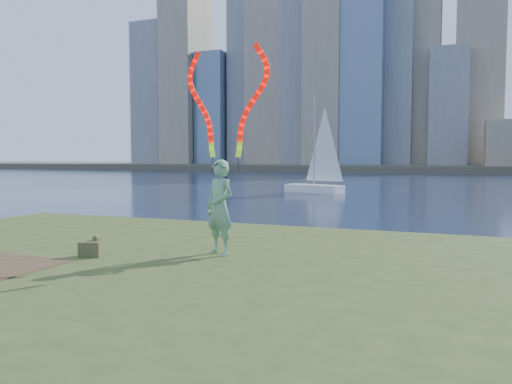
% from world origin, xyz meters
% --- Properties ---
extents(ground, '(320.00, 320.00, 0.00)m').
position_xyz_m(ground, '(0.00, 0.00, 0.00)').
color(ground, '#18243C').
rests_on(ground, ground).
extents(grassy_knoll, '(20.00, 18.00, 0.80)m').
position_xyz_m(grassy_knoll, '(0.00, -2.30, 0.34)').
color(grassy_knoll, '#3B4C1B').
rests_on(grassy_knoll, ground).
extents(far_shore, '(320.00, 40.00, 1.20)m').
position_xyz_m(far_shore, '(0.00, 95.00, 0.60)').
color(far_shore, '#4B4637').
rests_on(far_shore, ground).
extents(woman_with_ribbons, '(1.95, 0.84, 4.14)m').
position_xyz_m(woman_with_ribbons, '(1.52, -0.21, 2.19)').
color(woman_with_ribbons, '#1E7344').
rests_on(woman_with_ribbons, grassy_knoll).
extents(canvas_bag, '(0.45, 0.51, 0.37)m').
position_xyz_m(canvas_bag, '(-0.62, -1.25, 0.95)').
color(canvas_bag, '#494A24').
rests_on(canvas_bag, grassy_knoll).
extents(sailboat, '(4.71, 2.84, 7.18)m').
position_xyz_m(sailboat, '(-3.96, 27.17, 1.23)').
color(sailboat, white).
rests_on(sailboat, ground).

